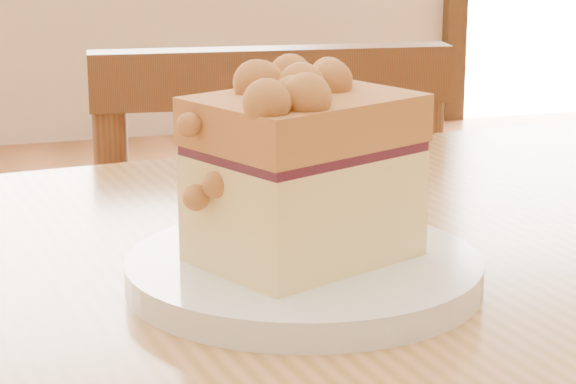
# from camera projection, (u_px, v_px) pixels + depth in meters

# --- Properties ---
(plate) EXTENTS (0.20, 0.20, 0.02)m
(plate) POSITION_uv_depth(u_px,v_px,m) (304.00, 272.00, 0.62)
(plate) COLOR white
(plate) RESTS_ON cafe_table_main
(cake_slice) EXTENTS (0.14, 0.12, 0.11)m
(cake_slice) POSITION_uv_depth(u_px,v_px,m) (304.00, 167.00, 0.60)
(cake_slice) COLOR #EFCC87
(cake_slice) RESTS_ON plate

